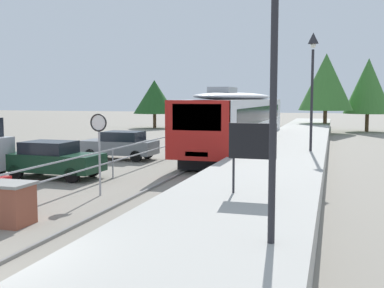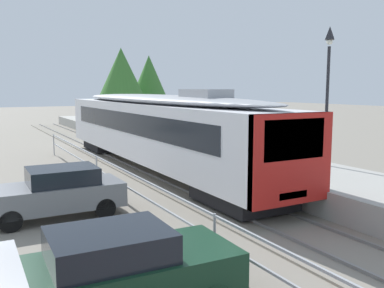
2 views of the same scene
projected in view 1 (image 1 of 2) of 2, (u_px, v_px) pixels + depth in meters
ground_plane at (190, 152)px, 29.13m from camera, size 160.00×160.00×0.00m
track_rails at (237, 153)px, 28.26m from camera, size 3.20×60.00×0.14m
commuter_train at (240, 117)px, 28.75m from camera, size 2.82×19.28×3.74m
station_platform at (292, 148)px, 27.29m from camera, size 3.90×60.00×0.90m
platform_lamp_near_end at (275, 17)px, 7.54m from camera, size 0.34×0.34×5.35m
platform_lamp_mid_platform at (313, 69)px, 21.17m from camera, size 0.34×0.34×5.35m
platform_notice_board at (253, 144)px, 11.81m from camera, size 1.20×0.08×1.80m
speed_limit_sign at (99, 134)px, 15.86m from camera, size 0.61×0.10×2.81m
brick_utility_cabinet at (9, 203)px, 12.31m from camera, size 1.21×0.99×1.13m
carpark_fence at (113, 156)px, 19.59m from camera, size 0.06×36.06×1.25m
parked_hatchback_dark_green at (53, 159)px, 19.56m from camera, size 4.05×1.87×1.53m
parked_hatchback_grey at (120, 145)px, 25.46m from camera, size 4.01×1.79×1.53m
tree_behind_carpark at (154, 97)px, 51.91m from camera, size 4.65×4.65×5.30m
tree_behind_station_far at (368, 86)px, 46.21m from camera, size 4.64×4.64×7.23m
tree_distant_left at (326, 82)px, 44.40m from camera, size 5.05×5.05×7.53m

